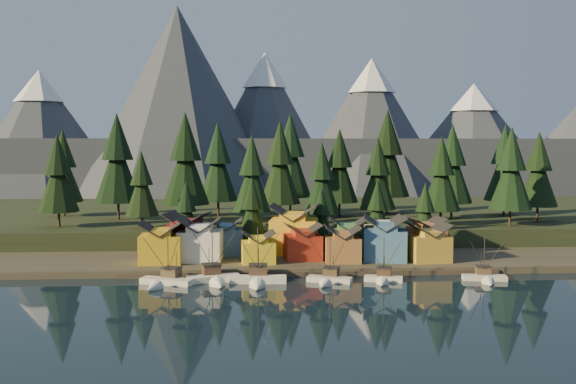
{
  "coord_description": "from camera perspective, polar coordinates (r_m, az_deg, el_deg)",
  "views": [
    {
      "loc": [
        -12.48,
        -116.34,
        27.39
      ],
      "look_at": [
        -3.78,
        30.0,
        16.51
      ],
      "focal_mm": 40.0,
      "sensor_mm": 36.0,
      "label": 1
    }
  ],
  "objects": [
    {
      "name": "tree_hill_1",
      "position": [
        188.18,
        -14.92,
        2.65
      ],
      "size": [
        13.05,
        13.05,
        30.41
      ],
      "color": "#332319",
      "rests_on": "hillside"
    },
    {
      "name": "house_front_5",
      "position": [
        145.05,
        8.64,
        -4.01
      ],
      "size": [
        10.88,
        10.21,
        9.86
      ],
      "rotation": [
        0.0,
        0.0,
        -0.2
      ],
      "color": "#3C668F",
      "rests_on": "shore_strip"
    },
    {
      "name": "house_back_1",
      "position": [
        151.59,
        -5.5,
        -3.9
      ],
      "size": [
        7.58,
        7.67,
        8.51
      ],
      "rotation": [
        0.0,
        0.0,
        0.0
      ],
      "color": "#3B618D",
      "rests_on": "shore_strip"
    },
    {
      "name": "tree_hill_5",
      "position": [
        166.55,
        -3.23,
        1.4
      ],
      "size": [
        10.33,
        10.33,
        24.07
      ],
      "color": "#332319",
      "rests_on": "hillside"
    },
    {
      "name": "tree_hill_16",
      "position": [
        202.24,
        -19.34,
        1.97
      ],
      "size": [
        11.17,
        11.17,
        26.01
      ],
      "color": "#332319",
      "rests_on": "hillside"
    },
    {
      "name": "tree_shore_4",
      "position": [
        163.15,
        12.08,
        -1.79
      ],
      "size": [
        7.08,
        7.08,
        16.5
      ],
      "color": "#332319",
      "rests_on": "shore_strip"
    },
    {
      "name": "house_back_0",
      "position": [
        150.29,
        -8.96,
        -3.68
      ],
      "size": [
        11.24,
        10.97,
        10.13
      ],
      "rotation": [
        0.0,
        0.0,
        -0.25
      ],
      "color": "maroon",
      "rests_on": "shore_strip"
    },
    {
      "name": "tree_hill_8",
      "position": [
        190.33,
        4.6,
        2.09
      ],
      "size": [
        11.23,
        11.23,
        26.16
      ],
      "color": "#332319",
      "rests_on": "hillside"
    },
    {
      "name": "dock",
      "position": [
        136.11,
        1.94,
        -7.15
      ],
      "size": [
        80.0,
        4.0,
        1.0
      ],
      "primitive_type": "cube",
      "color": "#483C33",
      "rests_on": "ground"
    },
    {
      "name": "tree_hill_17",
      "position": [
        192.17,
        21.37,
        1.68
      ],
      "size": [
        10.81,
        10.81,
        25.17
      ],
      "color": "#332319",
      "rests_on": "hillside"
    },
    {
      "name": "house_front_0",
      "position": [
        143.36,
        -11.23,
        -4.33
      ],
      "size": [
        9.18,
        8.7,
        8.99
      ],
      "rotation": [
        0.0,
        0.0,
        0.02
      ],
      "color": "gold",
      "rests_on": "shore_strip"
    },
    {
      "name": "tree_hill_3",
      "position": [
        177.27,
        -9.08,
        2.64
      ],
      "size": [
        13.04,
        13.04,
        30.38
      ],
      "color": "#332319",
      "rests_on": "hillside"
    },
    {
      "name": "house_back_4",
      "position": [
        153.67,
        8.45,
        -3.68
      ],
      "size": [
        9.3,
        9.01,
        9.19
      ],
      "rotation": [
        0.0,
        0.0,
        -0.11
      ],
      "color": "beige",
      "rests_on": "shore_strip"
    },
    {
      "name": "ground",
      "position": [
        120.17,
        2.68,
        -8.94
      ],
      "size": [
        500.0,
        500.0,
        0.0
      ],
      "primitive_type": "plane",
      "color": "black",
      "rests_on": "ground"
    },
    {
      "name": "boat_2",
      "position": [
        127.1,
        -2.71,
        -7.17
      ],
      "size": [
        11.68,
        12.66,
        12.38
      ],
      "rotation": [
        0.0,
        0.0,
        -0.04
      ],
      "color": "white",
      "rests_on": "ground"
    },
    {
      "name": "hillside",
      "position": [
        208.15,
        0.06,
        -2.49
      ],
      "size": [
        420.0,
        100.0,
        6.0
      ],
      "primitive_type": "cube",
      "color": "black",
      "rests_on": "ground"
    },
    {
      "name": "tree_hill_14",
      "position": [
        203.37,
        18.71,
        2.26
      ],
      "size": [
        11.91,
        11.91,
        27.73
      ],
      "color": "#332319",
      "rests_on": "hillside"
    },
    {
      "name": "tree_hill_15",
      "position": [
        198.78,
        0.2,
        3.0
      ],
      "size": [
        13.42,
        13.42,
        31.26
      ],
      "color": "#332319",
      "rests_on": "hillside"
    },
    {
      "name": "house_back_5",
      "position": [
        156.09,
        12.21,
        -3.73
      ],
      "size": [
        8.53,
        8.62,
        8.57
      ],
      "rotation": [
        0.0,
        0.0,
        0.13
      ],
      "color": "#A6633B",
      "rests_on": "shore_strip"
    },
    {
      "name": "tree_hill_6",
      "position": [
        181.64,
        -0.72,
        2.35
      ],
      "size": [
        12.08,
        12.08,
        28.14
      ],
      "color": "#332319",
      "rests_on": "hillside"
    },
    {
      "name": "boat_3",
      "position": [
        128.0,
        3.59,
        -7.26
      ],
      "size": [
        9.49,
        9.88,
        10.17
      ],
      "rotation": [
        0.0,
        0.0,
        -0.35
      ],
      "color": "beige",
      "rests_on": "ground"
    },
    {
      "name": "tree_shore_1",
      "position": [
        157.16,
        -3.21,
        -1.61
      ],
      "size": [
        7.77,
        7.77,
        18.1
      ],
      "color": "#332319",
      "rests_on": "shore_strip"
    },
    {
      "name": "tree_hill_7",
      "position": [
        165.64,
        3.01,
        1.03
      ],
      "size": [
        9.52,
        9.52,
        22.18
      ],
      "color": "#332319",
      "rests_on": "hillside"
    },
    {
      "name": "house_front_1",
      "position": [
        144.47,
        -7.81,
        -4.06
      ],
      "size": [
        9.96,
        9.61,
        9.75
      ],
      "rotation": [
        0.0,
        0.0,
        -0.06
      ],
      "color": "white",
      "rests_on": "shore_strip"
    },
    {
      "name": "house_front_6",
      "position": [
        145.82,
        12.39,
        -4.33
      ],
      "size": [
        9.14,
        8.73,
        8.39
      ],
      "rotation": [
        0.0,
        0.0,
        0.1
      ],
      "color": "gold",
      "rests_on": "shore_strip"
    },
    {
      "name": "tree_shore_0",
      "position": [
        157.98,
        -9.02,
        -1.81
      ],
      "size": [
        7.36,
        7.36,
        17.14
      ],
      "color": "#332319",
      "rests_on": "shore_strip"
    },
    {
      "name": "tree_hill_4",
      "position": [
        191.67,
        -6.25,
        2.43
      ],
      "size": [
        12.1,
        12.1,
        28.18
      ],
      "color": "#332319",
      "rests_on": "hillside"
    },
    {
      "name": "mountain_ridge",
      "position": [
        330.04,
        -1.97,
        4.01
      ],
      "size": [
        560.0,
        190.0,
        90.0
      ],
      "color": "#414754",
      "rests_on": "ground"
    },
    {
      "name": "tree_hill_11",
      "position": [
        174.03,
        13.47,
        1.36
      ],
      "size": [
        10.2,
        10.2,
        23.77
      ],
      "color": "#332319",
      "rests_on": "hillside"
    },
    {
      "name": "house_front_2",
      "position": [
        141.04,
        -2.67,
        -4.82
      ],
      "size": [
        7.65,
        7.7,
        6.99
      ],
      "rotation": [
        0.0,
        0.0,
        0.07
      ],
      "color": "yellow",
      "rests_on": "shore_strip"
    },
    {
      "name": "tree_hill_13",
      "position": [
        178.18,
        19.21,
        1.71
      ],
      "size": [
        11.2,
        11.2,
        26.08
      ],
      "color": "#332319",
      "rests_on": "hillside"
    },
    {
      "name": "shore_strip",
      "position": [
        159.08,
        1.15,
        -5.4
      ],
      "size": [
        400.0,
        50.0,
        1.5
      ],
      "primitive_type": "cube",
      "color": "#383429",
      "rests_on": "ground"
    },
    {
      "name": "tree_hill_12",
      "position": [
        191.6,
        14.38,
        2.18
      ],
      "size": [
        11.73,
        11.73,
        27.33
      ],
      "color": "#332319",
      "rests_on": "hillside"
    },
    {
      "name": "tree_hill_10",
      "position": [
        200.92,
        8.82,
        3.14
      ],
      "size": [
        13.9,
        13.9,
        32.39
      ],
      "color": "#332319",
      "rests_on": "hillside"
    },
    {
      "name": "boat_0",
      "position": [
        127.91,
        -10.99,
        -7.27
      ],
      "size": [
        11.17,
        11.53,
        11.31
      ],
      "rotation": [
        0.0,
        0.0,
        -0.36
      ],
      "color": "silver",
      "rests_on": "ground"
    },
    {
      "name": "tree_hill_2",
      "position": [
        166.96,
        -12.88,
        0.53
      ],
      "size": [
        8.55,
        8.55,
        19.92
      ],
      "color": "#332319",
      "rests_on": "hillside"
    },
    {
      "name": "tree_shore_2",
      "position": [
        158.28,
        2.96,
        -2.1
      ],
      "size": [
        6.63,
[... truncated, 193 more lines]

